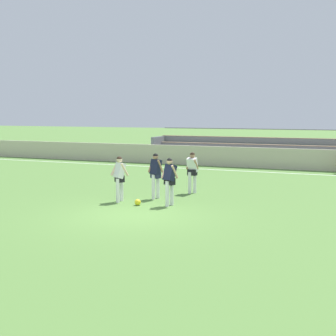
# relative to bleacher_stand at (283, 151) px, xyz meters

# --- Properties ---
(ground_plane) EXTENTS (160.00, 160.00, 0.00)m
(ground_plane) POSITION_rel_bleacher_stand_xyz_m (-1.99, -15.99, -0.92)
(ground_plane) COLOR #517A38
(field_line_sideline) EXTENTS (44.00, 0.12, 0.01)m
(field_line_sideline) POSITION_rel_bleacher_stand_xyz_m (-1.99, -3.49, -0.91)
(field_line_sideline) COLOR white
(field_line_sideline) RESTS_ON ground
(sideline_wall) EXTENTS (48.00, 0.16, 1.20)m
(sideline_wall) POSITION_rel_bleacher_stand_xyz_m (-1.99, -1.73, -0.32)
(sideline_wall) COLOR beige
(sideline_wall) RESTS_ON ground
(bleacher_stand) EXTENTS (16.70, 2.36, 2.21)m
(bleacher_stand) POSITION_rel_bleacher_stand_xyz_m (0.00, 0.00, 0.00)
(bleacher_stand) COLOR #897051
(bleacher_stand) RESTS_ON ground
(player_white_wide_right) EXTENTS (0.66, 0.51, 1.66)m
(player_white_wide_right) POSITION_rel_bleacher_stand_xyz_m (-3.51, -14.15, 0.07)
(player_white_wide_right) COLOR white
(player_white_wide_right) RESTS_ON ground
(player_dark_deep_cover) EXTENTS (0.58, 0.50, 1.67)m
(player_dark_deep_cover) POSITION_rel_bleacher_stand_xyz_m (-1.55, -14.14, 0.07)
(player_dark_deep_cover) COLOR white
(player_dark_deep_cover) RESTS_ON ground
(player_dark_dropping_back) EXTENTS (0.57, 0.45, 1.71)m
(player_dark_dropping_back) POSITION_rel_bleacher_stand_xyz_m (-2.56, -13.09, 0.10)
(player_dark_dropping_back) COLOR white
(player_dark_dropping_back) RESTS_ON ground
(player_white_trailing_run) EXTENTS (0.46, 0.53, 1.65)m
(player_white_trailing_run) POSITION_rel_bleacher_stand_xyz_m (-1.71, -11.41, 0.06)
(player_white_trailing_run) COLOR white
(player_white_trailing_run) RESTS_ON ground
(soccer_ball) EXTENTS (0.22, 0.22, 0.22)m
(soccer_ball) POSITION_rel_bleacher_stand_xyz_m (-2.60, -14.51, -0.81)
(soccer_ball) COLOR yellow
(soccer_ball) RESTS_ON ground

